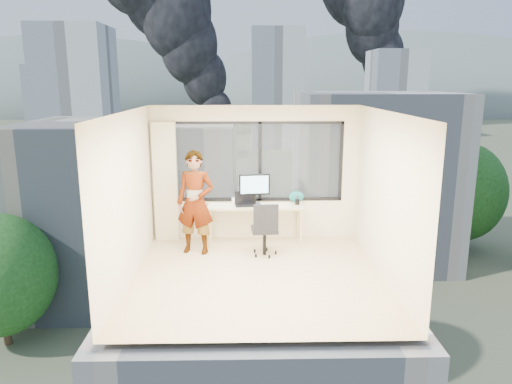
{
  "coord_description": "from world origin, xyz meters",
  "views": [
    {
      "loc": [
        -0.18,
        -7.18,
        3.05
      ],
      "look_at": [
        0.0,
        1.0,
        1.15
      ],
      "focal_mm": 33.72,
      "sensor_mm": 36.0,
      "label": 1
    }
  ],
  "objects_px": {
    "chair": "(265,228)",
    "monitor": "(254,189)",
    "desk": "(255,224)",
    "laptop": "(245,200)",
    "game_console": "(241,200)",
    "person": "(195,202)",
    "handbag": "(296,197)"
  },
  "relations": [
    {
      "from": "handbag",
      "to": "chair",
      "type": "bearing_deg",
      "value": -120.21
    },
    {
      "from": "person",
      "to": "game_console",
      "type": "distance_m",
      "value": 1.08
    },
    {
      "from": "person",
      "to": "game_console",
      "type": "xyz_separation_m",
      "value": [
        0.8,
        0.72,
        -0.14
      ]
    },
    {
      "from": "desk",
      "to": "laptop",
      "type": "distance_m",
      "value": 0.53
    },
    {
      "from": "handbag",
      "to": "monitor",
      "type": "bearing_deg",
      "value": -165.41
    },
    {
      "from": "chair",
      "to": "laptop",
      "type": "bearing_deg",
      "value": 115.3
    },
    {
      "from": "desk",
      "to": "game_console",
      "type": "height_order",
      "value": "game_console"
    },
    {
      "from": "chair",
      "to": "handbag",
      "type": "height_order",
      "value": "chair"
    },
    {
      "from": "chair",
      "to": "person",
      "type": "distance_m",
      "value": 1.31
    },
    {
      "from": "game_console",
      "to": "laptop",
      "type": "bearing_deg",
      "value": -76.52
    },
    {
      "from": "person",
      "to": "laptop",
      "type": "bearing_deg",
      "value": 38.56
    },
    {
      "from": "desk",
      "to": "handbag",
      "type": "xyz_separation_m",
      "value": [
        0.8,
        0.17,
        0.49
      ]
    },
    {
      "from": "person",
      "to": "handbag",
      "type": "bearing_deg",
      "value": 31.62
    },
    {
      "from": "game_console",
      "to": "handbag",
      "type": "height_order",
      "value": "handbag"
    },
    {
      "from": "chair",
      "to": "person",
      "type": "bearing_deg",
      "value": 167.98
    },
    {
      "from": "chair",
      "to": "handbag",
      "type": "xyz_separation_m",
      "value": [
        0.65,
        0.86,
        0.36
      ]
    },
    {
      "from": "person",
      "to": "handbag",
      "type": "distance_m",
      "value": 2.0
    },
    {
      "from": "chair",
      "to": "monitor",
      "type": "relative_size",
      "value": 1.7
    },
    {
      "from": "desk",
      "to": "person",
      "type": "distance_m",
      "value": 1.32
    },
    {
      "from": "laptop",
      "to": "person",
      "type": "bearing_deg",
      "value": -159.32
    },
    {
      "from": "chair",
      "to": "laptop",
      "type": "height_order",
      "value": "chair"
    },
    {
      "from": "laptop",
      "to": "chair",
      "type": "bearing_deg",
      "value": -66.99
    },
    {
      "from": "desk",
      "to": "game_console",
      "type": "bearing_deg",
      "value": 144.39
    },
    {
      "from": "chair",
      "to": "monitor",
      "type": "distance_m",
      "value": 0.94
    },
    {
      "from": "desk",
      "to": "monitor",
      "type": "height_order",
      "value": "monitor"
    },
    {
      "from": "chair",
      "to": "handbag",
      "type": "distance_m",
      "value": 1.14
    },
    {
      "from": "desk",
      "to": "handbag",
      "type": "relative_size",
      "value": 6.24
    },
    {
      "from": "desk",
      "to": "person",
      "type": "xyz_separation_m",
      "value": [
        -1.08,
        -0.52,
        0.56
      ]
    },
    {
      "from": "desk",
      "to": "handbag",
      "type": "distance_m",
      "value": 0.95
    },
    {
      "from": "monitor",
      "to": "game_console",
      "type": "xyz_separation_m",
      "value": [
        -0.26,
        0.14,
        -0.25
      ]
    },
    {
      "from": "person",
      "to": "monitor",
      "type": "height_order",
      "value": "person"
    },
    {
      "from": "person",
      "to": "laptop",
      "type": "relative_size",
      "value": 4.95
    }
  ]
}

